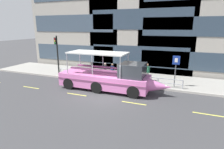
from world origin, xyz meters
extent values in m
plane|color=#3D3D3F|center=(0.00, 0.00, 0.00)|extent=(120.00, 120.00, 0.00)
cube|color=#99968E|center=(0.00, 5.60, 0.09)|extent=(32.00, 4.80, 0.18)
cube|color=#B2ADA3|center=(0.00, 3.11, 0.09)|extent=(32.00, 0.18, 0.18)
cube|color=#DBD64C|center=(-7.20, -0.58, 0.00)|extent=(1.80, 0.12, 0.01)
cube|color=#DBD64C|center=(-2.40, -0.58, 0.00)|extent=(1.80, 0.12, 0.01)
cube|color=#DBD64C|center=(2.40, -0.58, 0.00)|extent=(1.80, 0.12, 0.01)
cube|color=#DBD64C|center=(7.20, -0.58, 0.00)|extent=(1.80, 0.12, 0.01)
cube|color=#3D4C5B|center=(-8.44, 8.37, 1.92)|extent=(11.57, 0.06, 2.11)
cube|color=#3D4C5B|center=(-8.44, 8.37, 5.75)|extent=(11.57, 0.06, 2.11)
cube|color=#2D3D4C|center=(0.37, 8.37, 2.05)|extent=(11.37, 0.06, 2.25)
cube|color=#2D3D4C|center=(0.37, 8.37, 6.15)|extent=(11.37, 0.06, 2.25)
cube|color=#2D3D4C|center=(6.87, 8.37, 1.78)|extent=(11.95, 0.06, 1.96)
cube|color=#2D3D4C|center=(6.87, 8.37, 5.35)|extent=(11.95, 0.06, 1.96)
cylinder|color=#9EA0A8|center=(-0.65, 3.45, 0.94)|extent=(12.50, 0.07, 0.07)
cylinder|color=#9EA0A8|center=(-0.65, 3.45, 0.56)|extent=(12.50, 0.06, 0.06)
cylinder|color=#9EA0A8|center=(-6.90, 3.45, 0.56)|extent=(0.09, 0.09, 0.76)
cylinder|color=#9EA0A8|center=(-4.82, 3.45, 0.56)|extent=(0.09, 0.09, 0.76)
cylinder|color=#9EA0A8|center=(-2.74, 3.45, 0.56)|extent=(0.09, 0.09, 0.76)
cylinder|color=#9EA0A8|center=(-0.65, 3.45, 0.56)|extent=(0.09, 0.09, 0.76)
cylinder|color=#9EA0A8|center=(1.43, 3.45, 0.56)|extent=(0.09, 0.09, 0.76)
cylinder|color=#9EA0A8|center=(3.52, 3.45, 0.56)|extent=(0.09, 0.09, 0.76)
cylinder|color=#9EA0A8|center=(5.60, 3.45, 0.56)|extent=(0.09, 0.09, 0.76)
cylinder|color=black|center=(-7.65, 4.13, 2.29)|extent=(0.16, 0.16, 4.22)
cube|color=black|center=(-7.65, 3.93, 3.85)|extent=(0.24, 0.20, 0.72)
sphere|color=red|center=(-7.65, 3.82, 4.07)|extent=(0.14, 0.14, 0.14)
sphere|color=gold|center=(-7.65, 3.82, 3.85)|extent=(0.14, 0.14, 0.14)
sphere|color=green|center=(-7.65, 3.82, 3.63)|extent=(0.14, 0.14, 0.14)
cylinder|color=#4C4F54|center=(4.89, 3.88, 1.55)|extent=(0.08, 0.08, 2.74)
cube|color=navy|center=(4.89, 3.83, 2.57)|extent=(0.60, 0.04, 0.76)
cube|color=white|center=(4.89, 3.81, 2.57)|extent=(0.24, 0.01, 0.36)
cube|color=pink|center=(-0.83, 1.45, 0.84)|extent=(7.77, 2.41, 1.13)
cone|color=pink|center=(3.93, 1.45, 0.84)|extent=(1.75, 1.07, 1.07)
cylinder|color=pink|center=(-4.72, 1.45, 0.84)|extent=(0.39, 1.07, 1.07)
cube|color=#783F64|center=(-0.83, 0.23, 0.98)|extent=(7.77, 0.04, 0.12)
sphere|color=white|center=(4.37, 1.45, 0.89)|extent=(0.22, 0.22, 0.22)
cube|color=#33383D|center=(1.70, 1.45, 1.95)|extent=(1.94, 2.03, 1.10)
cube|color=silver|center=(-1.41, 1.45, 3.20)|extent=(5.05, 2.22, 0.10)
cylinder|color=#B2B2B7|center=(1.00, 2.52, 2.28)|extent=(0.07, 0.07, 1.75)
cylinder|color=#B2B2B7|center=(1.00, 0.39, 2.28)|extent=(0.07, 0.07, 1.75)
cylinder|color=#B2B2B7|center=(-1.41, 2.52, 2.28)|extent=(0.07, 0.07, 1.75)
cylinder|color=#B2B2B7|center=(-1.41, 0.39, 2.28)|extent=(0.07, 0.07, 1.75)
cylinder|color=#B2B2B7|center=(-3.82, 2.52, 2.28)|extent=(0.07, 0.07, 1.75)
cylinder|color=#B2B2B7|center=(-3.82, 0.39, 2.28)|extent=(0.07, 0.07, 1.75)
cube|color=#783F64|center=(-1.41, 2.03, 1.85)|extent=(4.65, 0.28, 0.12)
cube|color=#783F64|center=(-1.41, 0.88, 1.85)|extent=(4.65, 0.28, 0.12)
cylinder|color=black|center=(2.09, 2.56, 0.50)|extent=(1.00, 0.28, 1.00)
cylinder|color=black|center=(2.09, 0.35, 0.50)|extent=(1.00, 0.28, 1.00)
cylinder|color=black|center=(-1.02, 2.56, 0.50)|extent=(1.00, 0.28, 1.00)
cylinder|color=black|center=(-1.02, 0.35, 0.50)|extent=(1.00, 0.28, 1.00)
cylinder|color=black|center=(-3.74, 2.56, 0.50)|extent=(1.00, 0.28, 1.00)
cylinder|color=black|center=(-3.74, 0.35, 0.50)|extent=(1.00, 0.28, 1.00)
cylinder|color=black|center=(2.37, 4.74, 0.61)|extent=(0.11, 0.11, 0.86)
cylinder|color=black|center=(2.21, 4.76, 0.61)|extent=(0.11, 0.11, 0.86)
cube|color=#236B47|center=(2.29, 4.75, 1.34)|extent=(0.34, 0.22, 0.61)
cylinder|color=#236B47|center=(2.50, 4.72, 1.31)|extent=(0.07, 0.07, 0.55)
cylinder|color=#236B47|center=(2.08, 4.77, 1.31)|extent=(0.07, 0.07, 0.55)
sphere|color=#936B4C|center=(2.29, 4.75, 1.79)|extent=(0.24, 0.24, 0.24)
cylinder|color=black|center=(-1.16, 4.10, 0.58)|extent=(0.10, 0.10, 0.80)
cylinder|color=black|center=(-1.01, 4.06, 0.58)|extent=(0.10, 0.10, 0.80)
cube|color=navy|center=(-1.08, 4.08, 1.27)|extent=(0.34, 0.25, 0.57)
cylinder|color=navy|center=(-1.27, 4.13, 1.24)|extent=(0.07, 0.07, 0.51)
cylinder|color=navy|center=(-0.89, 4.03, 1.24)|extent=(0.07, 0.07, 0.51)
sphere|color=#936B4C|center=(-1.08, 4.08, 1.68)|extent=(0.22, 0.22, 0.22)
cylinder|color=#47423D|center=(-1.91, 4.27, 0.58)|extent=(0.10, 0.10, 0.80)
cylinder|color=#47423D|center=(-1.92, 4.11, 0.58)|extent=(0.10, 0.10, 0.80)
cube|color=#38383D|center=(-1.91, 4.19, 1.27)|extent=(0.19, 0.31, 0.57)
cylinder|color=#38383D|center=(-1.90, 4.39, 1.24)|extent=(0.07, 0.07, 0.51)
cylinder|color=#38383D|center=(-1.92, 4.00, 1.24)|extent=(0.07, 0.07, 0.51)
sphere|color=beige|center=(-1.91, 4.19, 1.68)|extent=(0.22, 0.22, 0.22)
camera|label=1|loc=(5.37, -12.52, 5.35)|focal=29.28mm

